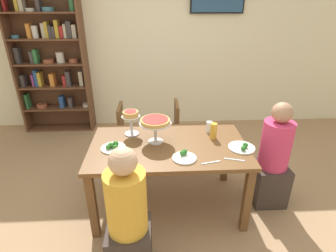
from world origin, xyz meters
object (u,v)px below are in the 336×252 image
object	(u,v)px
dining_table	(169,152)
water_glass_clear_near	(209,127)
beer_glass_amber_tall	(214,131)
diner_near_left	(128,224)
personal_pizza_stand	(131,118)
cutlery_fork_near	(234,160)
cutlery_knife_near	(211,162)
salad_plate_far_diner	(242,147)
bookshelf	(51,61)
salad_plate_near_diner	(184,157)
salad_plate_spare	(113,147)
chair_far_right	(185,131)
chair_far_left	(130,134)
deep_dish_pizza_stand	(155,123)
diner_head_east	(272,162)

from	to	relation	value
dining_table	water_glass_clear_near	xyz separation A→B (m)	(0.44, 0.25, 0.15)
beer_glass_amber_tall	diner_near_left	bearing A→B (deg)	-132.93
diner_near_left	personal_pizza_stand	size ratio (longest dim) A/B	4.40
cutlery_fork_near	cutlery_knife_near	distance (m)	0.22
dining_table	personal_pizza_stand	world-z (taller)	personal_pizza_stand
salad_plate_far_diner	diner_near_left	bearing A→B (deg)	-148.25
bookshelf	salad_plate_near_diner	size ratio (longest dim) A/B	10.17
salad_plate_spare	bookshelf	bearing A→B (deg)	120.09
chair_far_right	beer_glass_amber_tall	bearing A→B (deg)	17.07
chair_far_right	salad_plate_far_diner	world-z (taller)	chair_far_right
water_glass_clear_near	beer_glass_amber_tall	bearing A→B (deg)	-83.55
diner_near_left	personal_pizza_stand	distance (m)	1.09
chair_far_right	personal_pizza_stand	bearing A→B (deg)	-48.73
chair_far_left	salad_plate_near_diner	distance (m)	1.17
bookshelf	cutlery_fork_near	xyz separation A→B (m)	(2.29, -2.32, -0.41)
diner_near_left	chair_far_left	distance (m)	1.50
diner_near_left	deep_dish_pizza_stand	bearing A→B (deg)	-15.09
diner_head_east	salad_plate_far_diner	world-z (taller)	diner_head_east
bookshelf	water_glass_clear_near	bearing A→B (deg)	-39.10
water_glass_clear_near	cutlery_knife_near	world-z (taller)	water_glass_clear_near
personal_pizza_stand	salad_plate_near_diner	xyz separation A→B (m)	(0.50, -0.49, -0.17)
bookshelf	diner_near_left	xyz separation A→B (m)	(1.38, -2.77, -0.66)
diner_head_east	cutlery_fork_near	size ratio (longest dim) A/B	6.39
deep_dish_pizza_stand	cutlery_fork_near	bearing A→B (deg)	-27.89
bookshelf	deep_dish_pizza_stand	distance (m)	2.54
diner_near_left	beer_glass_amber_tall	xyz separation A→B (m)	(0.81, 0.87, 0.33)
salad_plate_far_diner	chair_far_left	bearing A→B (deg)	143.09
diner_head_east	salad_plate_near_diner	size ratio (longest dim) A/B	5.29
dining_table	diner_head_east	bearing A→B (deg)	0.27
diner_head_east	bookshelf	bearing A→B (deg)	-35.54
deep_dish_pizza_stand	dining_table	bearing A→B (deg)	-24.45
salad_plate_far_diner	water_glass_clear_near	world-z (taller)	water_glass_clear_near
salad_plate_near_diner	cutlery_fork_near	bearing A→B (deg)	-6.77
diner_near_left	deep_dish_pizza_stand	world-z (taller)	diner_near_left
salad_plate_near_diner	bookshelf	bearing A→B (deg)	129.27
diner_head_east	deep_dish_pizza_stand	world-z (taller)	diner_head_east
beer_glass_amber_tall	bookshelf	bearing A→B (deg)	138.93
chair_far_right	salad_plate_spare	xyz separation A→B (m)	(-0.78, -0.84, 0.28)
diner_near_left	cutlery_fork_near	bearing A→B (deg)	-63.54
salad_plate_far_diner	deep_dish_pizza_stand	bearing A→B (deg)	167.80
beer_glass_amber_tall	salad_plate_spare	bearing A→B (deg)	-170.47
personal_pizza_stand	salad_plate_far_diner	xyz separation A→B (m)	(1.06, -0.35, -0.18)
chair_far_left	beer_glass_amber_tall	bearing A→B (deg)	55.16
chair_far_right	salad_plate_spare	bearing A→B (deg)	-42.71
cutlery_knife_near	deep_dish_pizza_stand	bearing A→B (deg)	126.82
deep_dish_pizza_stand	salad_plate_near_diner	bearing A→B (deg)	-51.30
bookshelf	chair_far_left	size ratio (longest dim) A/B	2.54
dining_table	diner_near_left	size ratio (longest dim) A/B	1.32
diner_near_left	salad_plate_spare	size ratio (longest dim) A/B	4.94
chair_far_right	cutlery_fork_near	bearing A→B (deg)	16.05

